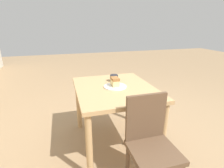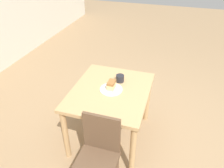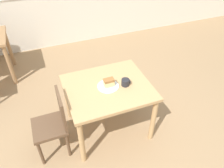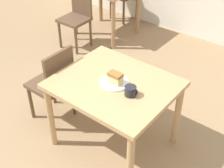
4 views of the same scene
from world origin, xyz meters
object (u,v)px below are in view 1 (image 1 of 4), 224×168
plate (115,87)px  coffee_mug (114,78)px  dining_table_near (115,96)px  chair_near_window (151,143)px  cake_slice (115,82)px

plate → coffee_mug: 0.21m
dining_table_near → chair_near_window: 0.70m
chair_near_window → plate: (0.68, 0.09, 0.26)m
dining_table_near → chair_near_window: chair_near_window is taller
plate → cake_slice: cake_slice is taller
plate → cake_slice: (0.01, -0.00, 0.05)m
chair_near_window → plate: 0.74m
coffee_mug → plate: bearing=167.0°
dining_table_near → plate: (0.00, -0.01, 0.11)m
cake_slice → coffee_mug: bearing=-13.4°
chair_near_window → cake_slice: bearing=97.4°
cake_slice → dining_table_near: bearing=155.6°
chair_near_window → cake_slice: chair_near_window is taller
coffee_mug → cake_slice: bearing=166.6°
chair_near_window → cake_slice: size_ratio=7.14×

